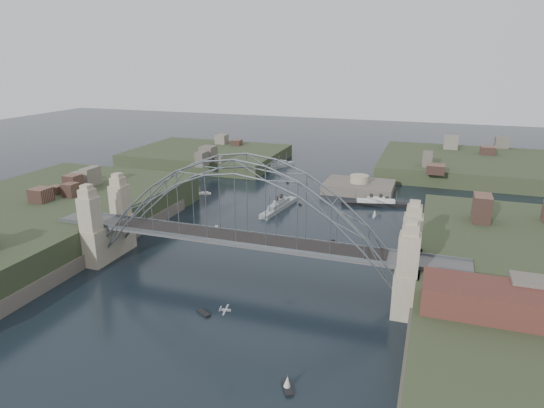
{
  "coord_description": "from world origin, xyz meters",
  "views": [
    {
      "loc": [
        33.5,
        -79.3,
        42.55
      ],
      "look_at": [
        0.0,
        18.0,
        10.0
      ],
      "focal_mm": 31.24,
      "sensor_mm": 36.0,
      "label": 1
    }
  ],
  "objects_px": {
    "fort_island": "(359,192)",
    "wharf_shed": "(497,301)",
    "naval_cruiser_near": "(279,207)",
    "ocean_liner": "(376,203)",
    "bridge": "(242,219)",
    "naval_cruiser_far": "(277,166)"
  },
  "relations": [
    {
      "from": "fort_island",
      "to": "wharf_shed",
      "type": "bearing_deg",
      "value": -69.15
    },
    {
      "from": "naval_cruiser_near",
      "to": "ocean_liner",
      "type": "relative_size",
      "value": 0.99
    },
    {
      "from": "fort_island",
      "to": "naval_cruiser_near",
      "type": "distance_m",
      "value": 32.45
    },
    {
      "from": "fort_island",
      "to": "bridge",
      "type": "bearing_deg",
      "value": -99.73
    },
    {
      "from": "wharf_shed",
      "to": "naval_cruiser_near",
      "type": "xyz_separation_m",
      "value": [
        -50.64,
        57.47,
        -9.09
      ]
    },
    {
      "from": "wharf_shed",
      "to": "ocean_liner",
      "type": "relative_size",
      "value": 1.0
    },
    {
      "from": "naval_cruiser_near",
      "to": "ocean_liner",
      "type": "height_order",
      "value": "naval_cruiser_near"
    },
    {
      "from": "naval_cruiser_near",
      "to": "fort_island",
      "type": "bearing_deg",
      "value": 54.91
    },
    {
      "from": "fort_island",
      "to": "wharf_shed",
      "type": "relative_size",
      "value": 1.1
    },
    {
      "from": "bridge",
      "to": "naval_cruiser_near",
      "type": "distance_m",
      "value": 45.43
    },
    {
      "from": "fort_island",
      "to": "naval_cruiser_far",
      "type": "bearing_deg",
      "value": 147.17
    },
    {
      "from": "fort_island",
      "to": "ocean_liner",
      "type": "relative_size",
      "value": 1.1
    },
    {
      "from": "fort_island",
      "to": "ocean_liner",
      "type": "bearing_deg",
      "value": -62.62
    },
    {
      "from": "fort_island",
      "to": "naval_cruiser_near",
      "type": "bearing_deg",
      "value": -125.09
    },
    {
      "from": "fort_island",
      "to": "wharf_shed",
      "type": "height_order",
      "value": "wharf_shed"
    },
    {
      "from": "naval_cruiser_far",
      "to": "ocean_liner",
      "type": "distance_m",
      "value": 56.51
    },
    {
      "from": "wharf_shed",
      "to": "naval_cruiser_far",
      "type": "relative_size",
      "value": 1.19
    },
    {
      "from": "fort_island",
      "to": "naval_cruiser_near",
      "type": "xyz_separation_m",
      "value": [
        -18.64,
        -26.53,
        1.25
      ]
    },
    {
      "from": "naval_cruiser_near",
      "to": "naval_cruiser_far",
      "type": "height_order",
      "value": "naval_cruiser_far"
    },
    {
      "from": "fort_island",
      "to": "naval_cruiser_near",
      "type": "relative_size",
      "value": 1.11
    },
    {
      "from": "bridge",
      "to": "naval_cruiser_far",
      "type": "distance_m",
      "value": 96.69
    },
    {
      "from": "naval_cruiser_far",
      "to": "bridge",
      "type": "bearing_deg",
      "value": -75.7
    }
  ]
}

